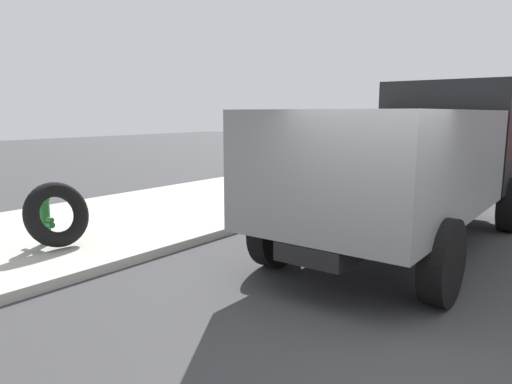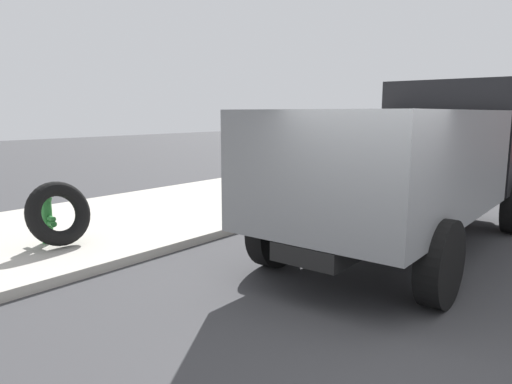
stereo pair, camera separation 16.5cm
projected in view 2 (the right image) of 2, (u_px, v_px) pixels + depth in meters
ground_plane at (374, 336)px, 5.00m from camera, size 80.00×80.00×0.00m
sidewalk_curb at (60, 233)px, 9.03m from camera, size 36.00×5.00×0.15m
fire_hydrant at (47, 216)px, 7.96m from camera, size 0.21×0.48×0.88m
loose_tire at (59, 213)px, 7.76m from camera, size 1.11×0.61×1.12m
dump_truck_gray at (416, 156)px, 8.21m from camera, size 7.03×2.86×3.00m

